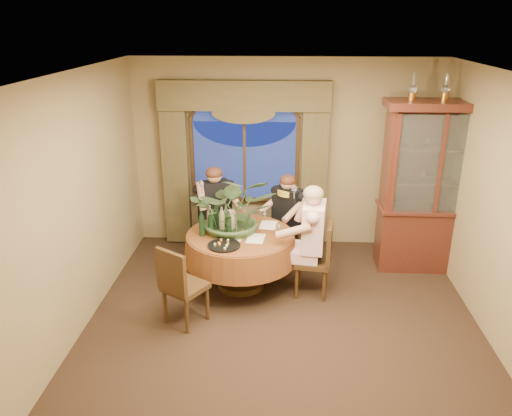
# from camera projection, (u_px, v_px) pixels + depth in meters

# --- Properties ---
(floor) EXTENTS (5.00, 5.00, 0.00)m
(floor) POSITION_uv_depth(u_px,v_px,m) (282.00, 334.00, 5.57)
(floor) COLOR black
(floor) RESTS_ON ground
(wall_back) EXTENTS (4.50, 0.00, 4.50)m
(wall_back) POSITION_uv_depth(u_px,v_px,m) (285.00, 155.00, 7.40)
(wall_back) COLOR #877550
(wall_back) RESTS_ON ground
(wall_right) EXTENTS (0.00, 5.00, 5.00)m
(wall_right) POSITION_uv_depth(u_px,v_px,m) (511.00, 223.00, 4.95)
(wall_right) COLOR #877550
(wall_right) RESTS_ON ground
(ceiling) EXTENTS (5.00, 5.00, 0.00)m
(ceiling) POSITION_uv_depth(u_px,v_px,m) (288.00, 76.00, 4.56)
(ceiling) COLOR white
(ceiling) RESTS_ON wall_back
(window) EXTENTS (1.62, 0.10, 1.32)m
(window) POSITION_uv_depth(u_px,v_px,m) (245.00, 162.00, 7.40)
(window) COLOR navy
(window) RESTS_ON wall_back
(arched_transom) EXTENTS (1.60, 0.06, 0.44)m
(arched_transom) POSITION_uv_depth(u_px,v_px,m) (244.00, 109.00, 7.12)
(arched_transom) COLOR navy
(arched_transom) RESTS_ON wall_back
(drapery_left) EXTENTS (0.38, 0.14, 2.32)m
(drapery_left) POSITION_uv_depth(u_px,v_px,m) (176.00, 169.00, 7.45)
(drapery_left) COLOR #484027
(drapery_left) RESTS_ON floor
(drapery_right) EXTENTS (0.38, 0.14, 2.32)m
(drapery_right) POSITION_uv_depth(u_px,v_px,m) (314.00, 172.00, 7.34)
(drapery_right) COLOR #484027
(drapery_right) RESTS_ON floor
(swag_valance) EXTENTS (2.45, 0.16, 0.42)m
(swag_valance) POSITION_uv_depth(u_px,v_px,m) (244.00, 96.00, 6.97)
(swag_valance) COLOR #484027
(swag_valance) RESTS_ON wall_back
(dining_table) EXTENTS (1.90, 1.90, 0.75)m
(dining_table) POSITION_uv_depth(u_px,v_px,m) (241.00, 260.00, 6.43)
(dining_table) COLOR maroon
(dining_table) RESTS_ON floor
(china_cabinet) EXTENTS (1.44, 0.57, 2.33)m
(china_cabinet) POSITION_uv_depth(u_px,v_px,m) (432.00, 188.00, 6.68)
(china_cabinet) COLOR #3D1811
(china_cabinet) RESTS_ON floor
(oil_lamp_left) EXTENTS (0.11, 0.11, 0.34)m
(oil_lamp_left) POSITION_uv_depth(u_px,v_px,m) (413.00, 87.00, 6.22)
(oil_lamp_left) COLOR #A5722D
(oil_lamp_left) RESTS_ON china_cabinet
(oil_lamp_center) EXTENTS (0.11, 0.11, 0.34)m
(oil_lamp_center) POSITION_uv_depth(u_px,v_px,m) (446.00, 87.00, 6.20)
(oil_lamp_center) COLOR #A5722D
(oil_lamp_center) RESTS_ON china_cabinet
(oil_lamp_right) EXTENTS (0.11, 0.11, 0.34)m
(oil_lamp_right) POSITION_uv_depth(u_px,v_px,m) (479.00, 87.00, 6.18)
(oil_lamp_right) COLOR #A5722D
(oil_lamp_right) RESTS_ON china_cabinet
(chair_right) EXTENTS (0.48, 0.48, 0.96)m
(chair_right) POSITION_uv_depth(u_px,v_px,m) (312.00, 259.00, 6.22)
(chair_right) COLOR black
(chair_right) RESTS_ON floor
(chair_back_right) EXTENTS (0.57, 0.57, 0.96)m
(chair_back_right) POSITION_uv_depth(u_px,v_px,m) (282.00, 226.00, 7.20)
(chair_back_right) COLOR black
(chair_back_right) RESTS_ON floor
(chair_back) EXTENTS (0.55, 0.55, 0.96)m
(chair_back) POSITION_uv_depth(u_px,v_px,m) (219.00, 224.00, 7.28)
(chair_back) COLOR black
(chair_back) RESTS_ON floor
(chair_front_left) EXTENTS (0.58, 0.58, 0.96)m
(chair_front_left) POSITION_uv_depth(u_px,v_px,m) (185.00, 285.00, 5.63)
(chair_front_left) COLOR black
(chair_front_left) RESTS_ON floor
(person_pink) EXTENTS (0.54, 0.57, 1.44)m
(person_pink) POSITION_uv_depth(u_px,v_px,m) (313.00, 241.00, 6.15)
(person_pink) COLOR beige
(person_pink) RESTS_ON floor
(person_back) EXTENTS (0.65, 0.63, 1.38)m
(person_back) POSITION_uv_depth(u_px,v_px,m) (215.00, 213.00, 7.12)
(person_back) COLOR black
(person_back) RESTS_ON floor
(person_scarf) EXTENTS (0.63, 0.62, 1.29)m
(person_scarf) POSITION_uv_depth(u_px,v_px,m) (288.00, 218.00, 7.06)
(person_scarf) COLOR black
(person_scarf) RESTS_ON floor
(stoneware_vase) EXTENTS (0.14, 0.14, 0.26)m
(stoneware_vase) POSITION_uv_depth(u_px,v_px,m) (232.00, 220.00, 6.37)
(stoneware_vase) COLOR tan
(stoneware_vase) RESTS_ON dining_table
(centerpiece_plant) EXTENTS (1.06, 1.17, 0.92)m
(centerpiece_plant) POSITION_uv_depth(u_px,v_px,m) (234.00, 181.00, 6.17)
(centerpiece_plant) COLOR #37502D
(centerpiece_plant) RESTS_ON dining_table
(olive_bowl) EXTENTS (0.15, 0.15, 0.05)m
(olive_bowl) POSITION_uv_depth(u_px,v_px,m) (245.00, 233.00, 6.26)
(olive_bowl) COLOR #47512A
(olive_bowl) RESTS_ON dining_table
(cheese_platter) EXTENTS (0.39, 0.39, 0.02)m
(cheese_platter) POSITION_uv_depth(u_px,v_px,m) (224.00, 245.00, 5.94)
(cheese_platter) COLOR black
(cheese_platter) RESTS_ON dining_table
(wine_bottle_0) EXTENTS (0.07, 0.07, 0.33)m
(wine_bottle_0) POSITION_uv_depth(u_px,v_px,m) (222.00, 219.00, 6.30)
(wine_bottle_0) COLOR tan
(wine_bottle_0) RESTS_ON dining_table
(wine_bottle_1) EXTENTS (0.07, 0.07, 0.33)m
(wine_bottle_1) POSITION_uv_depth(u_px,v_px,m) (216.00, 216.00, 6.41)
(wine_bottle_1) COLOR black
(wine_bottle_1) RESTS_ON dining_table
(wine_bottle_2) EXTENTS (0.07, 0.07, 0.33)m
(wine_bottle_2) POSITION_uv_depth(u_px,v_px,m) (210.00, 218.00, 6.36)
(wine_bottle_2) COLOR tan
(wine_bottle_2) RESTS_ON dining_table
(wine_bottle_3) EXTENTS (0.07, 0.07, 0.33)m
(wine_bottle_3) POSITION_uv_depth(u_px,v_px,m) (202.00, 223.00, 6.18)
(wine_bottle_3) COLOR black
(wine_bottle_3) RESTS_ON dining_table
(wine_bottle_4) EXTENTS (0.07, 0.07, 0.33)m
(wine_bottle_4) POSITION_uv_depth(u_px,v_px,m) (229.00, 224.00, 6.18)
(wine_bottle_4) COLOR black
(wine_bottle_4) RESTS_ON dining_table
(wine_bottle_5) EXTENTS (0.07, 0.07, 0.33)m
(wine_bottle_5) POSITION_uv_depth(u_px,v_px,m) (211.00, 223.00, 6.20)
(wine_bottle_5) COLOR black
(wine_bottle_5) RESTS_ON dining_table
(tasting_paper_0) EXTENTS (0.24, 0.32, 0.00)m
(tasting_paper_0) POSITION_uv_depth(u_px,v_px,m) (256.00, 238.00, 6.15)
(tasting_paper_0) COLOR white
(tasting_paper_0) RESTS_ON dining_table
(tasting_paper_1) EXTENTS (0.24, 0.32, 0.00)m
(tasting_paper_1) POSITION_uv_depth(u_px,v_px,m) (268.00, 225.00, 6.54)
(tasting_paper_1) COLOR white
(tasting_paper_1) RESTS_ON dining_table
(tasting_paper_2) EXTENTS (0.28, 0.34, 0.00)m
(tasting_paper_2) POSITION_uv_depth(u_px,v_px,m) (230.00, 243.00, 6.03)
(tasting_paper_2) COLOR white
(tasting_paper_2) RESTS_ON dining_table
(wine_glass_person_pink) EXTENTS (0.07, 0.07, 0.18)m
(wine_glass_person_pink) POSITION_uv_depth(u_px,v_px,m) (278.00, 230.00, 6.18)
(wine_glass_person_pink) COLOR silver
(wine_glass_person_pink) RESTS_ON dining_table
(wine_glass_person_back) EXTENTS (0.07, 0.07, 0.18)m
(wine_glass_person_back) POSITION_uv_depth(u_px,v_px,m) (226.00, 214.00, 6.68)
(wine_glass_person_back) COLOR silver
(wine_glass_person_back) RESTS_ON dining_table
(wine_glass_person_scarf) EXTENTS (0.07, 0.07, 0.18)m
(wine_glass_person_scarf) POSITION_uv_depth(u_px,v_px,m) (264.00, 216.00, 6.61)
(wine_glass_person_scarf) COLOR silver
(wine_glass_person_scarf) RESTS_ON dining_table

